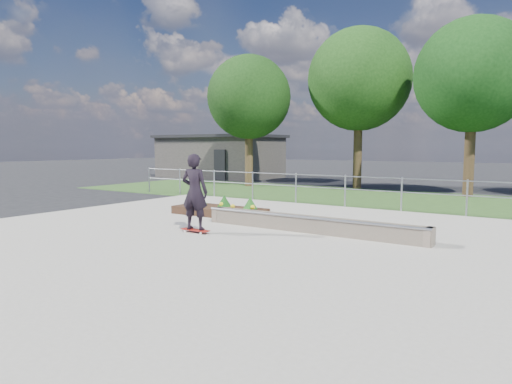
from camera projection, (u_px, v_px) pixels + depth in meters
ground at (211, 246)px, 10.12m from camera, size 120.00×120.00×0.00m
grass_verge at (378, 199)px, 19.20m from camera, size 30.00×8.00×0.02m
concrete_slab at (211, 245)px, 10.12m from camera, size 15.00×15.00×0.06m
fence at (345, 187)px, 16.23m from camera, size 20.06×0.06×1.20m
building at (220, 156)px, 32.60m from camera, size 8.40×5.40×3.00m
tree_far_left at (249, 98)px, 24.81m from camera, size 4.55×4.55×7.15m
tree_mid_left at (359, 80)px, 23.33m from camera, size 5.25×5.25×8.25m
tree_mid_right at (473, 75)px, 19.49m from camera, size 4.90×4.90×7.70m
grind_ledge at (309, 224)px, 11.46m from camera, size 6.00×0.44×0.43m
planter_bed at (220, 209)px, 14.34m from camera, size 3.00×1.20×0.61m
skateboarder at (195, 192)px, 11.29m from camera, size 0.80×0.59×1.98m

